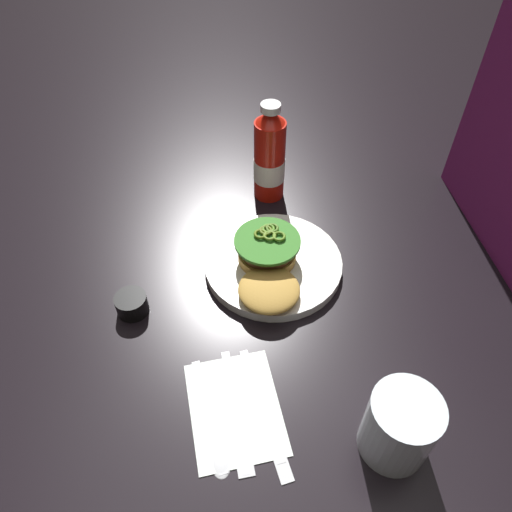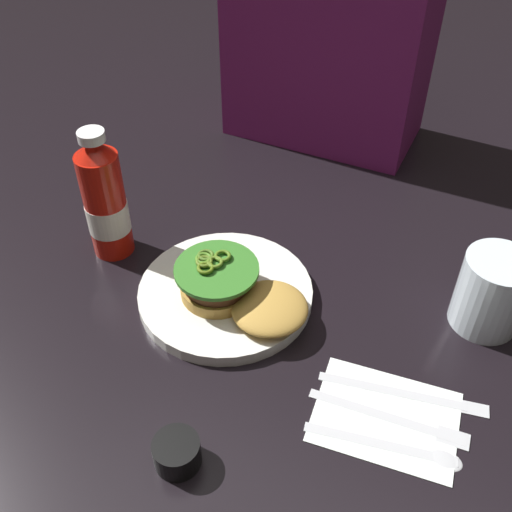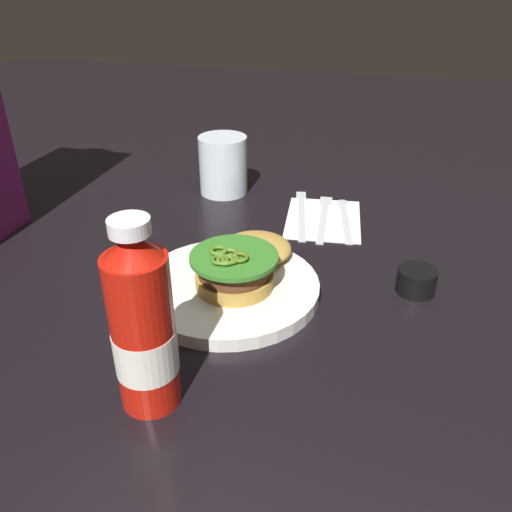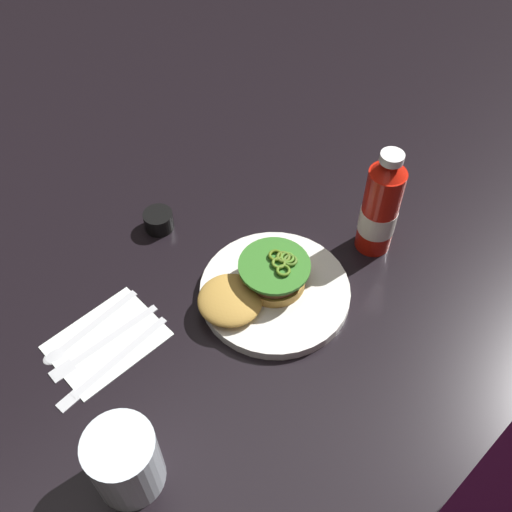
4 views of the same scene
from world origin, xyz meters
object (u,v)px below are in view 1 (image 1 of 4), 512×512
Objects in this scene: dinner_plate at (273,263)px; butter_knife at (267,418)px; condiment_cup at (132,304)px; fork_utensil at (237,419)px; napkin at (235,408)px; ketchup_bottle at (269,158)px; water_glass at (399,426)px; burger_sandwich at (268,263)px; spoon_utensil at (213,431)px.

dinner_plate is 1.20× the size of butter_knife.
condiment_cup is 0.26m from fork_utensil.
butter_knife is at bearing 62.64° from napkin.
ketchup_bottle is (-0.20, 0.02, 0.08)m from dinner_plate.
water_glass is 0.54× the size of butter_knife.
butter_knife reaches higher than napkin.
condiment_cup is (0.04, -0.23, -0.02)m from burger_sandwich.
ketchup_bottle is at bearing 167.10° from fork_utensil.
spoon_utensil is 0.07m from butter_knife.
spoon_utensil is (-0.04, -0.23, -0.05)m from water_glass.
condiment_cup reaches higher than fork_utensil.
spoon_utensil is at bearing -16.26° from ketchup_bottle.
dinner_plate is 0.35m from water_glass.
ketchup_bottle is at bearing 163.74° from spoon_utensil.
fork_utensil is 0.04m from butter_knife.
burger_sandwich is 1.15× the size of napkin.
spoon_utensil is at bearing -23.15° from dinner_plate.
ketchup_bottle reaches higher than condiment_cup.
water_glass is at bearing 53.22° from condiment_cup.
ketchup_bottle reaches higher than water_glass.
dinner_plate is 4.65× the size of condiment_cup.
water_glass is at bearing 69.87° from napkin.
napkin is at bearing 134.26° from spoon_utensil.
spoon_utensil is 0.93× the size of fork_utensil.
napkin is at bearing -13.58° from ketchup_bottle.
dinner_plate is 0.04m from burger_sandwich.
ketchup_bottle is (-0.22, 0.03, 0.05)m from burger_sandwich.
water_glass is at bearing 9.67° from ketchup_bottle.
burger_sandwich is at bearing 171.98° from butter_knife.
burger_sandwich is at bearing 163.14° from fork_utensil.
dinner_plate is at bearing 150.61° from burger_sandwich.
butter_knife is at bearing -8.02° from burger_sandwich.
burger_sandwich is at bearing 161.56° from napkin.
condiment_cup is at bearing -143.88° from fork_utensil.
fork_utensil is 0.93× the size of butter_knife.
burger_sandwich reaches higher than condiment_cup.
napkin is at bearing 38.48° from condiment_cup.
dinner_plate is at bearing -161.51° from water_glass.
butter_knife is (-0.01, 0.07, 0.00)m from spoon_utensil.
water_glass is 0.57× the size of fork_utensil.
butter_knife is at bearing -108.11° from water_glass.
ketchup_bottle is 1.89× the size of water_glass.
condiment_cup is (0.07, -0.24, 0.01)m from dinner_plate.
fork_utensil is at bearing -16.86° from burger_sandwich.
water_glass reaches higher than butter_knife.
ketchup_bottle is 1.08× the size of fork_utensil.
napkin is at bearing -19.52° from dinner_plate.
water_glass is 0.24m from spoon_utensil.
water_glass is (0.33, 0.11, 0.04)m from dinner_plate.
burger_sandwich is 0.33m from water_glass.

